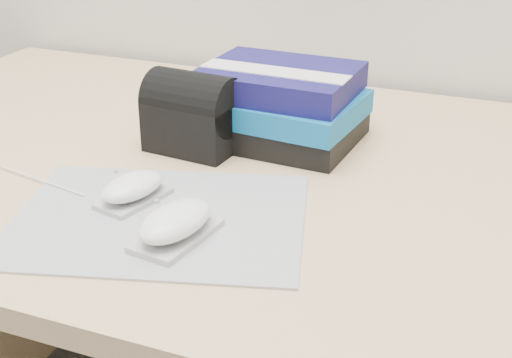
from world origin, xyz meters
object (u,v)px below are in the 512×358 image
at_px(pouch, 193,113).
at_px(mouse_rear, 133,188).
at_px(mouse_front, 176,223).
at_px(desk, 335,299).
at_px(book_stack, 281,105).

bearing_deg(pouch, mouse_rear, -87.61).
xyz_separation_m(mouse_rear, mouse_front, (0.09, -0.06, 0.00)).
xyz_separation_m(desk, mouse_front, (-0.11, -0.29, 0.26)).
bearing_deg(book_stack, mouse_rear, -109.77).
xyz_separation_m(desk, pouch, (-0.21, -0.04, 0.29)).
height_order(desk, book_stack, book_stack).
relative_size(book_stack, pouch, 1.79).
bearing_deg(book_stack, desk, -19.41).
height_order(desk, mouse_rear, mouse_rear).
height_order(mouse_rear, pouch, pouch).
height_order(mouse_front, book_stack, book_stack).
bearing_deg(book_stack, pouch, -141.28).
relative_size(desk, mouse_front, 13.91).
distance_m(mouse_rear, book_stack, 0.28).
distance_m(desk, mouse_rear, 0.40).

